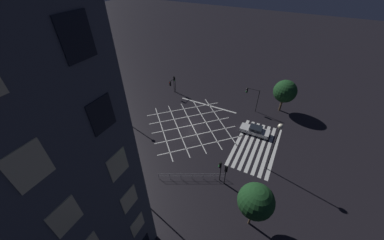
{
  "coord_description": "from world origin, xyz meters",
  "views": [
    {
      "loc": [
        -24.88,
        -12.76,
        23.02
      ],
      "look_at": [
        0.0,
        0.0,
        1.1
      ],
      "focal_mm": 20.0,
      "sensor_mm": 36.0,
      "label": 1
    }
  ],
  "objects": [
    {
      "name": "street_lamp_west",
      "position": [
        -15.31,
        -1.74,
        4.73
      ],
      "size": [
        0.41,
        0.41,
        7.34
      ],
      "color": "black",
      "rests_on": "ground_plane"
    },
    {
      "name": "street_tree_near",
      "position": [
        11.28,
        -12.43,
        4.03
      ],
      "size": [
        3.95,
        3.95,
        6.02
      ],
      "color": "brown",
      "rests_on": "ground_plane"
    },
    {
      "name": "pedestrian_railing",
      "position": [
        -9.72,
        -4.98,
        0.67
      ],
      "size": [
        3.94,
        7.62,
        1.05
      ],
      "rotation": [
        0.0,
        0.0,
        -1.1
      ],
      "color": "gray",
      "rests_on": "ground_plane"
    },
    {
      "name": "road_markings",
      "position": [
        0.37,
        -6.89,
        0.0
      ],
      "size": [
        16.89,
        22.25,
        0.01
      ],
      "color": "silver",
      "rests_on": "ground_plane"
    },
    {
      "name": "traffic_light_sw_main",
      "position": [
        -8.43,
        -8.91,
        2.33
      ],
      "size": [
        0.39,
        0.36,
        3.26
      ],
      "color": "black",
      "rests_on": "ground_plane"
    },
    {
      "name": "street_lamp_east",
      "position": [
        -4.0,
        12.8,
        5.43
      ],
      "size": [
        0.48,
        0.48,
        7.9
      ],
      "color": "black",
      "rests_on": "ground_plane"
    },
    {
      "name": "street_lamp_far",
      "position": [
        -3.64,
        -13.21,
        6.0
      ],
      "size": [
        0.61,
        0.61,
        7.77
      ],
      "color": "black",
      "rests_on": "ground_plane"
    },
    {
      "name": "traffic_light_sw_cross",
      "position": [
        -8.26,
        -8.11,
        2.41
      ],
      "size": [
        0.36,
        0.39,
        3.37
      ],
      "rotation": [
        0.0,
        0.0,
        1.57
      ],
      "color": "black",
      "rests_on": "ground_plane"
    },
    {
      "name": "traffic_light_ne_cross",
      "position": [
        8.09,
        8.21,
        2.56
      ],
      "size": [
        0.36,
        0.39,
        3.58
      ],
      "rotation": [
        0.0,
        0.0,
        -1.57
      ],
      "color": "black",
      "rests_on": "ground_plane"
    },
    {
      "name": "traffic_light_ne_main",
      "position": [
        7.1,
        8.09,
        2.48
      ],
      "size": [
        2.14,
        0.36,
        3.4
      ],
      "rotation": [
        0.0,
        0.0,
        3.14
      ],
      "color": "black",
      "rests_on": "ground_plane"
    },
    {
      "name": "traffic_light_nw_cross",
      "position": [
        -8.76,
        8.59,
        2.53
      ],
      "size": [
        0.36,
        0.39,
        3.53
      ],
      "rotation": [
        0.0,
        0.0,
        -1.57
      ],
      "color": "black",
      "rests_on": "ground_plane"
    },
    {
      "name": "ground_plane",
      "position": [
        0.0,
        0.0,
        0.0
      ],
      "size": [
        200.0,
        200.0,
        0.0
      ],
      "primitive_type": "plane",
      "color": "black"
    },
    {
      "name": "waiting_car",
      "position": [
        2.81,
        -9.9,
        0.6
      ],
      "size": [
        1.74,
        4.61,
        1.25
      ],
      "rotation": [
        0.0,
        0.0,
        1.57
      ],
      "color": "silver",
      "rests_on": "ground_plane"
    },
    {
      "name": "traffic_light_se_cross",
      "position": [
        8.93,
        -7.37,
        3.26
      ],
      "size": [
        0.36,
        2.4,
        4.45
      ],
      "rotation": [
        0.0,
        0.0,
        1.57
      ],
      "color": "black",
      "rests_on": "ground_plane"
    },
    {
      "name": "street_tree_far",
      "position": [
        -12.04,
        -13.06,
        4.28
      ],
      "size": [
        3.56,
        3.56,
        6.07
      ],
      "color": "brown",
      "rests_on": "ground_plane"
    }
  ]
}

